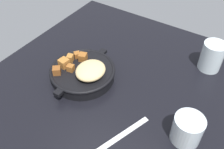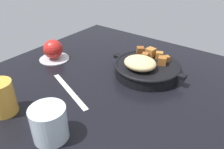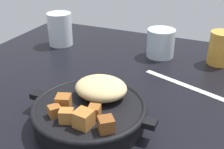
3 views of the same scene
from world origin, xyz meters
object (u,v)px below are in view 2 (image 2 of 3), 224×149
Objects in this scene: cast_iron_skillet at (146,67)px; juice_glass_amber at (2,98)px; water_glass_short at (49,123)px; butter_knife at (69,90)px; red_apple at (53,49)px.

juice_glass_amber is (20.69, 40.12, 1.66)cm from cast_iron_skillet.
cast_iron_skillet is 3.21× the size of water_glass_short.
cast_iron_skillet is at bearing -101.77° from butter_knife.
juice_glass_amber reaches higher than butter_knife.
juice_glass_amber is (17.06, 1.56, 0.49)cm from water_glass_short.
red_apple is at bearing -64.04° from juice_glass_amber.
cast_iron_skillet is 26.95cm from butter_knife.
cast_iron_skillet is 38.75cm from water_glass_short.
water_glass_short reaches higher than red_apple.
juice_glass_amber reaches higher than red_apple.
red_apple is at bearing -41.45° from water_glass_short.
butter_knife is (-20.82, 11.86, -4.14)cm from red_apple.
red_apple is 41.72cm from water_glass_short.
butter_knife is 19.33cm from water_glass_short.
red_apple is 24.31cm from butter_knife.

